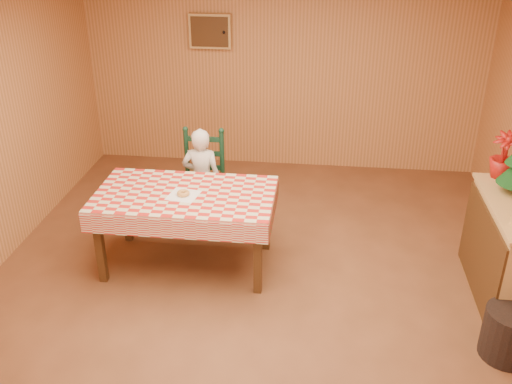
# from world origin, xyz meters

# --- Properties ---
(ground) EXTENTS (6.00, 6.00, 0.00)m
(ground) POSITION_xyz_m (0.00, 0.00, 0.00)
(ground) COLOR brown
(ground) RESTS_ON ground
(cabin_walls) EXTENTS (5.10, 6.05, 2.65)m
(cabin_walls) POSITION_xyz_m (-0.00, 0.53, 1.83)
(cabin_walls) COLOR #BB7A43
(cabin_walls) RESTS_ON ground
(dining_table) EXTENTS (1.66, 0.96, 0.77)m
(dining_table) POSITION_xyz_m (-0.69, 0.46, 0.69)
(dining_table) COLOR #452912
(dining_table) RESTS_ON ground
(ladder_chair) EXTENTS (0.44, 0.40, 1.08)m
(ladder_chair) POSITION_xyz_m (-0.69, 1.25, 0.50)
(ladder_chair) COLOR black
(ladder_chair) RESTS_ON ground
(seated_child) EXTENTS (0.41, 0.27, 1.12)m
(seated_child) POSITION_xyz_m (-0.69, 1.19, 0.56)
(seated_child) COLOR silver
(seated_child) RESTS_ON ground
(napkin) EXTENTS (0.30, 0.30, 0.00)m
(napkin) POSITION_xyz_m (-0.69, 0.41, 0.77)
(napkin) COLOR white
(napkin) RESTS_ON dining_table
(donut) EXTENTS (0.13, 0.13, 0.04)m
(donut) POSITION_xyz_m (-0.69, 0.41, 0.79)
(donut) COLOR #D59A4C
(donut) RESTS_ON napkin
(shelf_unit) EXTENTS (0.54, 1.24, 0.93)m
(shelf_unit) POSITION_xyz_m (2.19, 0.26, 0.47)
(shelf_unit) COLOR tan
(shelf_unit) RESTS_ON ground
(flower_arrangement) EXTENTS (0.31, 0.31, 0.43)m
(flower_arrangement) POSITION_xyz_m (2.15, 0.81, 1.14)
(flower_arrangement) COLOR #9C130E
(flower_arrangement) RESTS_ON shelf_unit
(storage_bin) EXTENTS (0.53, 0.53, 0.41)m
(storage_bin) POSITION_xyz_m (2.03, -0.49, 0.21)
(storage_bin) COLOR black
(storage_bin) RESTS_ON ground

